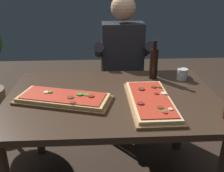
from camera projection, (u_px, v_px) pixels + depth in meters
name	position (u px, v px, depth m)	size (l,w,h in m)	color
dining_table	(112.00, 109.00, 1.73)	(1.40, 0.96, 0.74)	#3D2B1E
pizza_rectangular_front	(64.00, 98.00, 1.61)	(0.65, 0.41, 0.05)	brown
pizza_rectangular_left	(151.00, 101.00, 1.58)	(0.28, 0.59, 0.05)	olive
oil_bottle_amber	(154.00, 63.00, 1.94)	(0.06, 0.06, 0.30)	black
tumbler_near_camera	(182.00, 74.00, 1.94)	(0.08, 0.08, 0.09)	silver
diner_chair	(121.00, 82.00, 2.58)	(0.44, 0.44, 0.87)	#3D2B1E
seated_diner	(123.00, 61.00, 2.37)	(0.53, 0.41, 1.33)	#23232D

